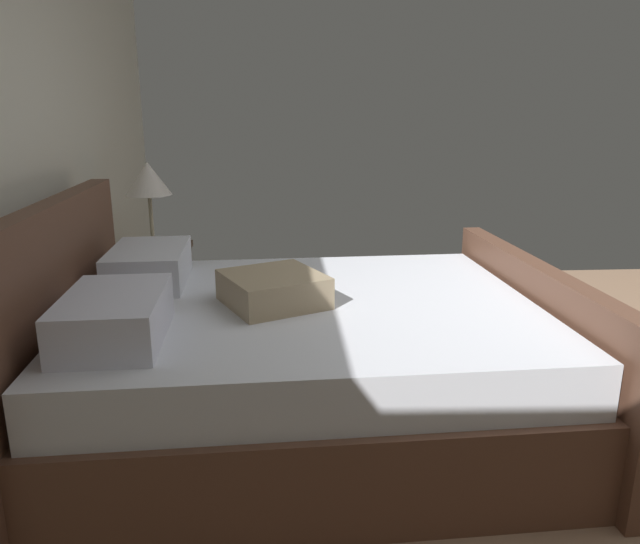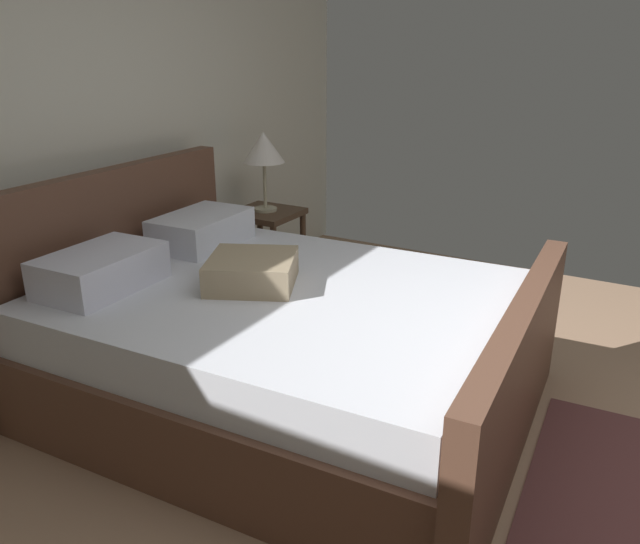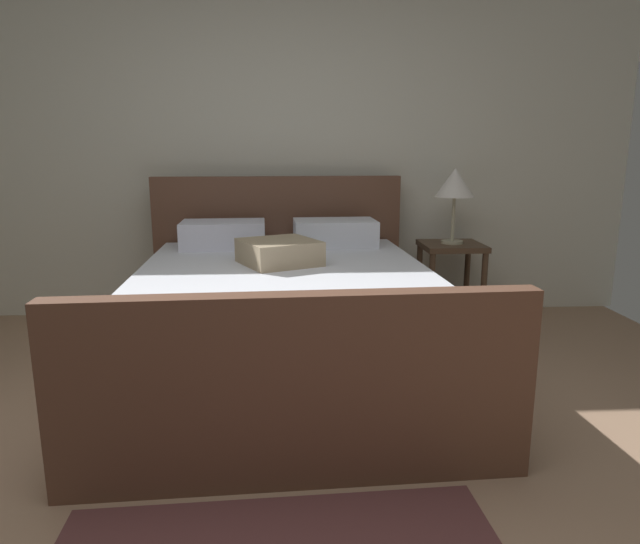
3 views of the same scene
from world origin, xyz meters
The scene contains 5 objects.
ground_plane centered at (0.00, 0.00, -0.01)m, with size 5.54×5.34×0.02m, color #9D7A5F.
wall_back centered at (0.00, 2.73, 1.29)m, with size 5.66×0.12×2.57m, color silver.
bed centered at (0.12, 1.42, 0.34)m, with size 1.92×2.37×1.08m.
nightstand_right centered at (1.35, 2.33, 0.40)m, with size 0.44×0.44×0.60m.
table_lamp_right centered at (1.35, 2.33, 1.03)m, with size 0.28×0.28×0.55m.
Camera 2 is at (-2.15, -0.14, 1.71)m, focal length 34.95 mm.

